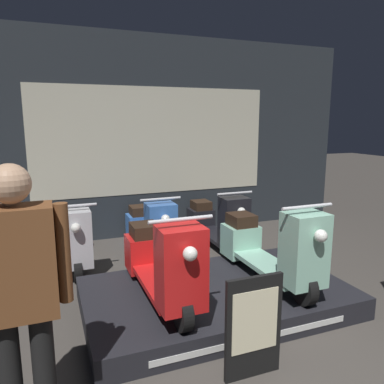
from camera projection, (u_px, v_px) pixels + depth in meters
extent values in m
plane|color=#423D38|center=(305.00, 381.00, 2.74)|extent=(30.00, 30.00, 0.00)
cube|color=#23282D|center=(154.00, 138.00, 6.05)|extent=(6.97, 0.08, 3.20)
cube|color=beige|center=(155.00, 141.00, 6.02)|extent=(3.83, 0.01, 1.70)
cube|color=black|center=(216.00, 297.00, 3.81)|extent=(2.62, 1.56, 0.22)
cube|color=silver|center=(256.00, 339.00, 3.09)|extent=(1.83, 0.01, 0.06)
cylinder|color=black|center=(182.00, 311.00, 2.98)|extent=(0.09, 0.32, 0.32)
cylinder|color=black|center=(144.00, 259.00, 4.10)|extent=(0.09, 0.32, 0.32)
cube|color=red|center=(160.00, 282.00, 3.55)|extent=(0.35, 1.12, 0.05)
cube|color=red|center=(181.00, 268.00, 2.94)|extent=(0.36, 0.29, 0.68)
cube|color=red|center=(145.00, 253.00, 4.06)|extent=(0.38, 0.34, 0.37)
cube|color=black|center=(144.00, 230.00, 4.01)|extent=(0.28, 0.31, 0.14)
cylinder|color=silver|center=(181.00, 219.00, 2.86)|extent=(0.52, 0.03, 0.03)
sphere|color=white|center=(190.00, 254.00, 2.72)|extent=(0.11, 0.11, 0.11)
cylinder|color=black|center=(304.00, 288.00, 3.41)|extent=(0.09, 0.32, 0.32)
cylinder|color=black|center=(239.00, 246.00, 4.52)|extent=(0.09, 0.32, 0.32)
cube|color=#8EC6AD|center=(267.00, 265.00, 3.97)|extent=(0.35, 1.12, 0.05)
cube|color=#8EC6AD|center=(304.00, 250.00, 3.36)|extent=(0.36, 0.29, 0.68)
cube|color=#8EC6AD|center=(241.00, 240.00, 4.48)|extent=(0.38, 0.34, 0.37)
cube|color=black|center=(241.00, 220.00, 4.43)|extent=(0.28, 0.31, 0.14)
cylinder|color=silver|center=(307.00, 207.00, 3.28)|extent=(0.52, 0.03, 0.03)
sphere|color=white|center=(321.00, 236.00, 3.14)|extent=(0.11, 0.11, 0.11)
cylinder|color=black|center=(77.00, 268.00, 4.41)|extent=(0.09, 0.32, 0.32)
cylinder|color=black|center=(71.00, 238.00, 5.53)|extent=(0.09, 0.32, 0.32)
cube|color=#BCBCC1|center=(74.00, 252.00, 4.97)|extent=(0.35, 1.12, 0.05)
cube|color=#BCBCC1|center=(75.00, 239.00, 4.37)|extent=(0.36, 0.29, 0.68)
cube|color=#BCBCC1|center=(70.00, 233.00, 5.49)|extent=(0.38, 0.34, 0.37)
cube|color=black|center=(69.00, 217.00, 5.44)|extent=(0.28, 0.31, 0.14)
cylinder|color=silver|center=(73.00, 206.00, 4.29)|extent=(0.52, 0.03, 0.03)
sphere|color=white|center=(76.00, 228.00, 4.15)|extent=(0.11, 0.11, 0.11)
cylinder|color=black|center=(162.00, 257.00, 4.78)|extent=(0.09, 0.32, 0.32)
cylinder|color=black|center=(139.00, 231.00, 5.90)|extent=(0.09, 0.32, 0.32)
cube|color=#386BBC|center=(150.00, 243.00, 5.34)|extent=(0.35, 1.12, 0.05)
cube|color=#386BBC|center=(161.00, 230.00, 4.74)|extent=(0.36, 0.29, 0.68)
cube|color=#386BBC|center=(140.00, 226.00, 5.86)|extent=(0.38, 0.34, 0.37)
cube|color=black|center=(139.00, 210.00, 5.81)|extent=(0.28, 0.31, 0.14)
cylinder|color=silver|center=(161.00, 199.00, 4.66)|extent=(0.52, 0.03, 0.03)
sphere|color=white|center=(165.00, 219.00, 4.52)|extent=(0.11, 0.11, 0.11)
cylinder|color=black|center=(234.00, 247.00, 5.16)|extent=(0.09, 0.32, 0.32)
cylinder|color=black|center=(200.00, 224.00, 6.27)|extent=(0.09, 0.32, 0.32)
cube|color=black|center=(216.00, 235.00, 5.72)|extent=(0.35, 1.12, 0.05)
cube|color=black|center=(234.00, 222.00, 5.11)|extent=(0.36, 0.29, 0.68)
cube|color=black|center=(201.00, 220.00, 6.24)|extent=(0.38, 0.34, 0.37)
cube|color=black|center=(201.00, 205.00, 6.18)|extent=(0.28, 0.31, 0.14)
cylinder|color=silver|center=(235.00, 193.00, 5.03)|extent=(0.52, 0.03, 0.03)
sphere|color=white|center=(241.00, 212.00, 4.89)|extent=(0.11, 0.11, 0.11)
cylinder|color=black|center=(11.00, 383.00, 2.15)|extent=(0.13, 0.13, 0.80)
cylinder|color=black|center=(45.00, 375.00, 2.21)|extent=(0.13, 0.13, 0.80)
cube|color=brown|center=(17.00, 263.00, 2.04)|extent=(0.40, 0.23, 0.63)
cylinder|color=brown|center=(63.00, 253.00, 2.12)|extent=(0.08, 0.08, 0.58)
sphere|color=tan|center=(10.00, 184.00, 1.96)|extent=(0.22, 0.22, 0.22)
cube|color=black|center=(253.00, 327.00, 2.73)|extent=(0.45, 0.04, 0.79)
cube|color=beige|center=(255.00, 321.00, 2.70)|extent=(0.37, 0.01, 0.47)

